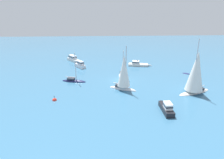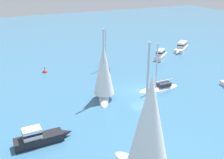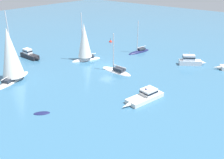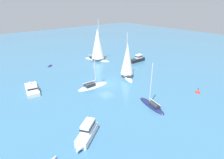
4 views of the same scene
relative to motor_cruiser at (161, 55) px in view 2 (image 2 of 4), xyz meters
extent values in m
plane|color=teal|center=(-11.81, -11.12, -0.81)|extent=(160.00, 160.00, 0.00)
cube|color=white|center=(-0.10, -0.07, -0.33)|extent=(4.24, 3.57, 0.95)
cone|color=white|center=(2.00, 1.39, -0.33)|extent=(1.40, 1.38, 0.95)
cube|color=silver|center=(-0.40, -0.28, 0.66)|extent=(2.49, 2.22, 1.03)
cube|color=black|center=(-0.40, -0.28, 0.71)|extent=(2.54, 2.28, 0.24)
cylinder|color=silver|center=(-0.40, -0.28, 1.51)|extent=(0.08, 0.08, 0.66)
cube|color=silver|center=(7.61, 2.91, -0.45)|extent=(5.61, 4.68, 0.72)
cone|color=silver|center=(4.76, 0.89, -0.45)|extent=(1.57, 1.40, 0.72)
cube|color=silver|center=(7.92, 3.13, 0.48)|extent=(3.30, 2.90, 1.13)
cube|color=black|center=(7.92, 3.13, 0.53)|extent=(3.36, 2.96, 0.24)
cylinder|color=silver|center=(-20.35, -25.03, 5.00)|extent=(0.17, 0.17, 10.89)
cone|color=white|center=(-20.20, -25.40, 3.94)|extent=(4.64, 4.64, 8.17)
ellipsoid|color=white|center=(-9.07, -11.82, -0.81)|extent=(6.56, 2.14, 0.78)
cube|color=#2D333D|center=(-8.29, -11.84, -0.15)|extent=(1.99, 1.42, 0.54)
cylinder|color=silver|center=(-9.72, -11.80, 2.84)|extent=(0.19, 0.19, 6.51)
cylinder|color=silver|center=(-8.26, -11.85, 0.37)|extent=(2.93, 0.24, 0.15)
ellipsoid|color=#191E4C|center=(-12.12, 0.23, -0.81)|extent=(2.72, 6.09, 0.91)
cube|color=#2D333D|center=(-11.95, 0.92, -0.15)|extent=(1.36, 1.96, 0.41)
cylinder|color=silver|center=(-12.26, -0.34, 2.93)|extent=(0.17, 0.17, 6.57)
cylinder|color=silver|center=(-11.95, 0.95, 0.30)|extent=(0.75, 2.63, 0.13)
ellipsoid|color=white|center=(-17.53, -10.96, -0.81)|extent=(3.82, 6.03, 1.08)
cube|color=#2D333D|center=(-17.21, -10.31, -0.07)|extent=(1.63, 2.04, 0.39)
cylinder|color=silver|center=(-17.79, -11.51, 4.23)|extent=(0.20, 0.20, 9.00)
cylinder|color=silver|center=(-17.20, -10.28, 0.37)|extent=(1.32, 2.52, 0.16)
cone|color=white|center=(-17.61, -11.15, 3.41)|extent=(3.63, 3.63, 6.75)
cube|color=black|center=(-27.67, -17.39, -0.38)|extent=(4.74, 1.46, 0.86)
cone|color=black|center=(-24.76, -17.38, -0.38)|extent=(1.19, 0.86, 0.86)
cube|color=white|center=(-28.26, -17.39, 0.56)|extent=(1.77, 1.17, 1.01)
cube|color=black|center=(-28.26, -17.39, 0.61)|extent=(1.81, 1.21, 0.24)
sphere|color=red|center=(-22.34, 2.66, -0.81)|extent=(0.85, 0.85, 0.85)
cylinder|color=black|center=(-22.34, 2.66, -0.12)|extent=(0.08, 0.08, 0.53)
camera|label=1|loc=(-57.53, -6.52, 15.98)|focal=32.08mm
camera|label=2|loc=(-31.13, -40.47, 15.09)|focal=42.57mm
camera|label=3|loc=(16.88, -44.77, 16.45)|focal=39.97mm
camera|label=4|loc=(9.42, 16.04, 14.89)|focal=30.02mm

